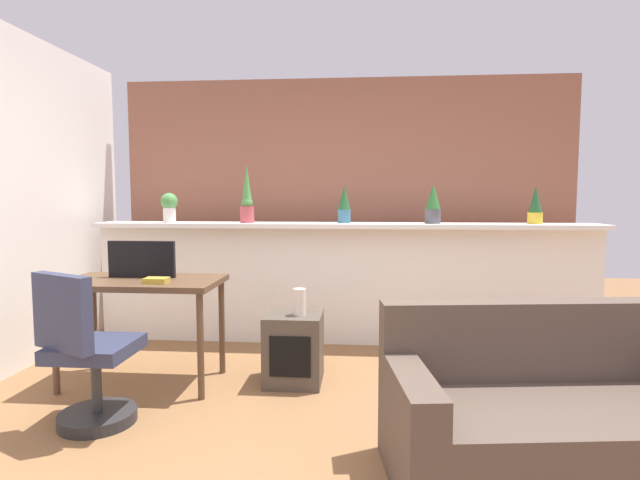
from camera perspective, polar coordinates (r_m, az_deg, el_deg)
name	(u,v)px	position (r m, az deg, el deg)	size (l,w,h in m)	color
ground_plane	(328,452)	(2.84, 0.89, -23.01)	(12.00, 12.00, 0.00)	brown
divider_wall	(343,285)	(4.57, 2.63, -5.17)	(4.47, 0.16, 1.06)	white
plant_shelf	(343,225)	(4.47, 2.64, 1.67)	(4.47, 0.38, 0.04)	white
brick_wall_behind	(346,205)	(5.10, 2.92, 4.03)	(4.47, 0.10, 2.50)	#935B47
potted_plant_0	(169,206)	(4.78, -16.77, 3.76)	(0.15, 0.15, 0.27)	silver
potted_plant_1	(247,199)	(4.56, -8.31, 4.62)	(0.13, 0.13, 0.52)	#B7474C
potted_plant_2	(344,204)	(4.50, 2.77, 4.08)	(0.11, 0.11, 0.34)	#386B84
potted_plant_3	(433,204)	(4.50, 12.73, 3.99)	(0.14, 0.14, 0.35)	#4C4C51
potted_plant_4	(535,206)	(4.72, 23.29, 3.59)	(0.13, 0.13, 0.33)	gold
desk	(142,291)	(3.77, -19.61, -5.50)	(1.10, 0.60, 0.75)	brown
tv_monitor	(142,259)	(3.82, -19.61, -2.08)	(0.49, 0.04, 0.26)	black
office_chair	(87,361)	(3.24, -25.01, -12.40)	(0.52, 0.52, 0.91)	#262628
side_cube_shelf	(294,348)	(3.67, -3.00, -12.18)	(0.40, 0.41, 0.50)	#4C4238
vase_on_shelf	(300,302)	(3.54, -2.33, -7.05)	(0.09, 0.09, 0.19)	silver
book_on_desk	(156,280)	(3.56, -18.11, -4.38)	(0.15, 0.11, 0.04)	gold
couch	(555,421)	(2.73, 25.14, -18.12)	(1.64, 0.95, 0.80)	brown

